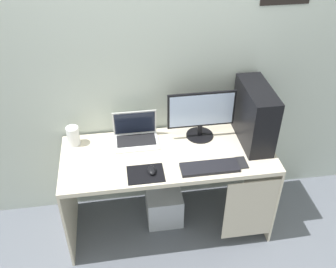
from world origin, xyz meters
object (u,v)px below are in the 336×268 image
(pc_tower, at_px, (255,115))
(speaker, at_px, (73,136))
(monitor, at_px, (201,114))
(cell_phone, at_px, (242,163))
(laptop, at_px, (136,135))
(subwoofer, at_px, (164,205))
(mouse_left, at_px, (152,170))
(keyboard, at_px, (210,167))

(pc_tower, relative_size, speaker, 3.20)
(monitor, height_order, cell_phone, monitor)
(laptop, xyz_separation_m, speaker, (-0.48, 0.02, 0.03))
(laptop, relative_size, subwoofer, 1.15)
(monitor, bearing_deg, subwoofer, -159.79)
(pc_tower, height_order, speaker, pc_tower)
(laptop, distance_m, mouse_left, 0.40)
(pc_tower, relative_size, monitor, 0.95)
(laptop, distance_m, subwoofer, 0.72)
(mouse_left, bearing_deg, cell_phone, 0.42)
(speaker, xyz_separation_m, mouse_left, (0.56, -0.42, -0.06))
(laptop, relative_size, keyboard, 0.81)
(laptop, bearing_deg, keyboard, -40.04)
(pc_tower, distance_m, mouse_left, 0.89)
(mouse_left, relative_size, subwoofer, 0.32)
(cell_phone, height_order, subwoofer, cell_phone)
(speaker, bearing_deg, subwoofer, -13.46)
(speaker, xyz_separation_m, keyboard, (0.97, -0.44, -0.07))
(pc_tower, height_order, cell_phone, pc_tower)
(pc_tower, distance_m, speaker, 1.39)
(mouse_left, relative_size, cell_phone, 0.74)
(speaker, height_order, mouse_left, speaker)
(mouse_left, bearing_deg, keyboard, -2.76)
(laptop, relative_size, mouse_left, 3.56)
(pc_tower, relative_size, keyboard, 1.18)
(laptop, distance_m, keyboard, 0.65)
(cell_phone, bearing_deg, monitor, 122.63)
(keyboard, bearing_deg, speaker, 155.72)
(monitor, xyz_separation_m, subwoofer, (-0.31, -0.11, -0.84))
(cell_phone, relative_size, subwoofer, 0.44)
(pc_tower, distance_m, keyboard, 0.54)
(pc_tower, bearing_deg, mouse_left, -161.77)
(monitor, distance_m, mouse_left, 0.60)
(pc_tower, bearing_deg, subwoofer, -178.94)
(keyboard, relative_size, subwoofer, 1.41)
(laptop, height_order, cell_phone, laptop)
(monitor, distance_m, speaker, 1.00)
(speaker, bearing_deg, monitor, -2.79)
(laptop, xyz_separation_m, keyboard, (0.49, -0.42, -0.04))
(mouse_left, distance_m, cell_phone, 0.66)
(monitor, relative_size, keyboard, 1.24)
(laptop, bearing_deg, cell_phone, -27.77)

